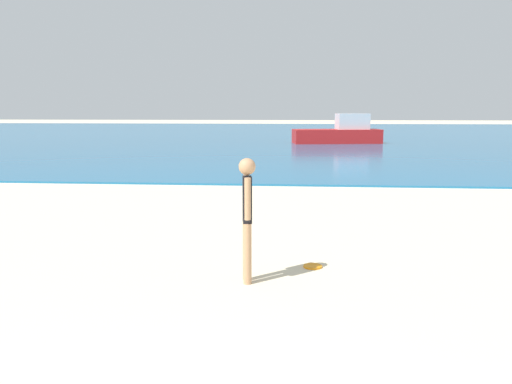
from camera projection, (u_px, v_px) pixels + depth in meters
name	position (u px, v px, depth m)	size (l,w,h in m)	color
water	(290.00, 134.00, 44.18)	(160.00, 60.00, 0.06)	#1E6B9E
person_standing	(247.00, 213.00, 6.42)	(0.21, 0.37, 1.61)	tan
frisbee	(313.00, 266.00, 7.17)	(0.27, 0.27, 0.03)	orange
boat_near	(340.00, 133.00, 32.01)	(5.70, 2.64, 1.86)	red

